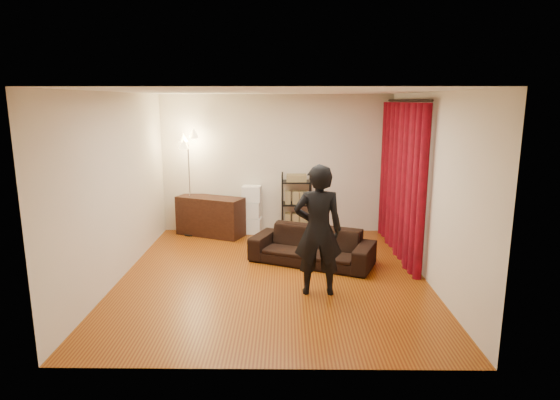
{
  "coord_description": "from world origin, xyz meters",
  "views": [
    {
      "loc": [
        0.18,
        -6.63,
        2.58
      ],
      "look_at": [
        0.1,
        0.3,
        1.1
      ],
      "focal_mm": 30.0,
      "sensor_mm": 36.0,
      "label": 1
    }
  ],
  "objects_px": {
    "storage_boxes": "(251,210)",
    "floor_lamp": "(189,185)",
    "sofa": "(312,246)",
    "wire_shelf": "(296,204)",
    "media_cabinet": "(211,216)",
    "person": "(318,230)"
  },
  "relations": [
    {
      "from": "person",
      "to": "floor_lamp",
      "type": "height_order",
      "value": "floor_lamp"
    },
    {
      "from": "person",
      "to": "media_cabinet",
      "type": "xyz_separation_m",
      "value": [
        -1.89,
        2.79,
        -0.51
      ]
    },
    {
      "from": "media_cabinet",
      "to": "person",
      "type": "bearing_deg",
      "value": -33.44
    },
    {
      "from": "wire_shelf",
      "to": "floor_lamp",
      "type": "height_order",
      "value": "floor_lamp"
    },
    {
      "from": "person",
      "to": "floor_lamp",
      "type": "bearing_deg",
      "value": -51.52
    },
    {
      "from": "sofa",
      "to": "floor_lamp",
      "type": "height_order",
      "value": "floor_lamp"
    },
    {
      "from": "media_cabinet",
      "to": "storage_boxes",
      "type": "relative_size",
      "value": 1.36
    },
    {
      "from": "storage_boxes",
      "to": "floor_lamp",
      "type": "distance_m",
      "value": 1.29
    },
    {
      "from": "sofa",
      "to": "wire_shelf",
      "type": "height_order",
      "value": "wire_shelf"
    },
    {
      "from": "media_cabinet",
      "to": "wire_shelf",
      "type": "distance_m",
      "value": 1.69
    },
    {
      "from": "person",
      "to": "wire_shelf",
      "type": "bearing_deg",
      "value": -86.15
    },
    {
      "from": "sofa",
      "to": "media_cabinet",
      "type": "relative_size",
      "value": 1.5
    },
    {
      "from": "person",
      "to": "wire_shelf",
      "type": "relative_size",
      "value": 1.48
    },
    {
      "from": "sofa",
      "to": "floor_lamp",
      "type": "bearing_deg",
      "value": 167.27
    },
    {
      "from": "storage_boxes",
      "to": "media_cabinet",
      "type": "bearing_deg",
      "value": -169.04
    },
    {
      "from": "sofa",
      "to": "floor_lamp",
      "type": "xyz_separation_m",
      "value": [
        -2.27,
        1.61,
        0.71
      ]
    },
    {
      "from": "media_cabinet",
      "to": "floor_lamp",
      "type": "distance_m",
      "value": 0.73
    },
    {
      "from": "media_cabinet",
      "to": "wire_shelf",
      "type": "xyz_separation_m",
      "value": [
        1.67,
        0.12,
        0.22
      ]
    },
    {
      "from": "person",
      "to": "storage_boxes",
      "type": "relative_size",
      "value": 1.87
    },
    {
      "from": "storage_boxes",
      "to": "floor_lamp",
      "type": "height_order",
      "value": "floor_lamp"
    },
    {
      "from": "storage_boxes",
      "to": "wire_shelf",
      "type": "xyz_separation_m",
      "value": [
        0.88,
        -0.03,
        0.13
      ]
    },
    {
      "from": "person",
      "to": "wire_shelf",
      "type": "xyz_separation_m",
      "value": [
        -0.22,
        2.91,
        -0.29
      ]
    }
  ]
}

